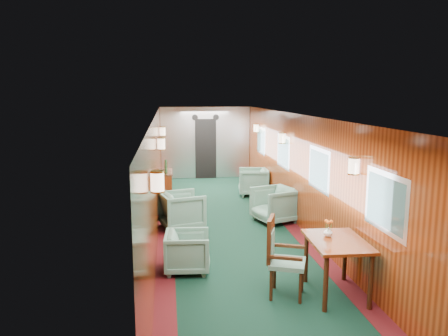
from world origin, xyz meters
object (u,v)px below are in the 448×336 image
at_px(armchair_right_near, 275,205).
at_px(armchair_right_far, 253,182).
at_px(side_chair, 280,254).
at_px(armchair_left_far, 182,210).
at_px(credenza, 166,190).
at_px(armchair_left_near, 188,252).
at_px(dining_table, 337,249).

xyz_separation_m(armchair_right_near, armchair_right_far, (0.04, 2.64, -0.01)).
distance_m(side_chair, armchair_left_far, 3.58).
bearing_deg(armchair_right_near, credenza, -140.15).
bearing_deg(armchair_left_far, armchair_right_far, -51.96).
relative_size(side_chair, credenza, 0.93).
relative_size(credenza, armchair_left_near, 1.70).
bearing_deg(side_chair, armchair_right_near, 98.02).
xyz_separation_m(side_chair, armchair_left_far, (-1.26, 3.34, -0.23)).
relative_size(credenza, armchair_right_near, 1.42).
relative_size(dining_table, armchair_right_near, 1.29).
relative_size(side_chair, armchair_right_far, 1.37).
bearing_deg(armchair_right_far, armchair_right_near, 8.10).
distance_m(credenza, armchair_right_near, 2.82).
relative_size(dining_table, armchair_left_near, 1.56).
height_order(armchair_left_near, armchair_right_far, armchair_right_far).
distance_m(credenza, armchair_left_near, 3.98).
bearing_deg(armchair_left_far, credenza, -3.30).
distance_m(dining_table, armchair_right_far, 6.25).
xyz_separation_m(side_chair, armchair_right_near, (0.80, 3.51, -0.22)).
bearing_deg(armchair_left_near, dining_table, -114.37).
bearing_deg(armchair_right_far, side_chair, 1.24).
distance_m(armchair_left_far, armchair_right_far, 3.51).
distance_m(armchair_right_near, armchair_right_far, 2.64).
bearing_deg(credenza, armchair_left_far, -78.16).
bearing_deg(side_chair, armchair_left_far, 131.49).
relative_size(side_chair, armchair_left_far, 1.33).
relative_size(credenza, armchair_left_far, 1.42).
height_order(side_chair, armchair_right_near, side_chair).
xyz_separation_m(dining_table, armchair_left_far, (-2.05, 3.44, -0.29)).
xyz_separation_m(side_chair, armchair_right_far, (0.85, 6.15, -0.24)).
distance_m(armchair_left_near, armchair_right_far, 5.54).
bearing_deg(side_chair, dining_table, 14.09).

